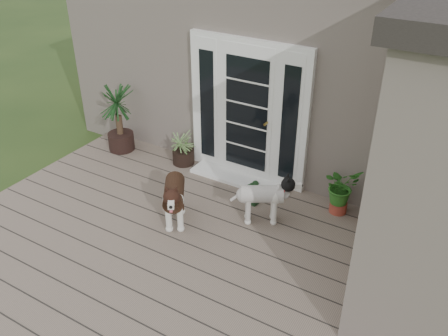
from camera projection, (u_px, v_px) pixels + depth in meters
The scene contains 14 objects.
deck at pixel (175, 263), 5.89m from camera, with size 6.20×4.60×0.12m, color #6B5B4C.
house_main at pixel (315, 54), 8.27m from camera, with size 7.40×4.00×3.10m, color #665E54.
door_unit at pixel (248, 112), 7.02m from camera, with size 1.90×0.14×2.15m, color white.
door_step at pixel (240, 179), 7.41m from camera, with size 1.60×0.40×0.05m, color white.
brindle_dog at pixel (175, 200), 6.33m from camera, with size 0.36×0.84×0.70m, color #392215, non-canonical shape.
white_dog at pixel (262, 201), 6.37m from camera, with size 0.32×0.75×0.63m, color white, non-canonical shape.
spider_plant at pixel (183, 146), 7.73m from camera, with size 0.59×0.59×0.63m, color #789159, non-canonical shape.
yucca at pixel (118, 117), 8.00m from camera, with size 0.82×0.82×1.19m, color black, non-canonical shape.
herb_a at pixel (340, 193), 6.56m from camera, with size 0.48×0.48×0.62m, color #164D1A.
herb_b at pixel (373, 202), 6.37m from camera, with size 0.41×0.41×0.62m, color #1D4F16.
herb_c at pixel (390, 220), 6.01m from camera, with size 0.41×0.41×0.64m, color #2A601B.
sapling at pixel (396, 213), 5.04m from camera, with size 0.57×0.57×1.94m, color #18541B, non-canonical shape.
clog_left at pixel (257, 199), 6.89m from camera, with size 0.13×0.28×0.08m, color black, non-canonical shape.
clog_right at pixel (252, 186), 7.20m from camera, with size 0.13×0.27×0.08m, color black, non-canonical shape.
Camera 1 is at (2.81, -3.13, 4.06)m, focal length 38.54 mm.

